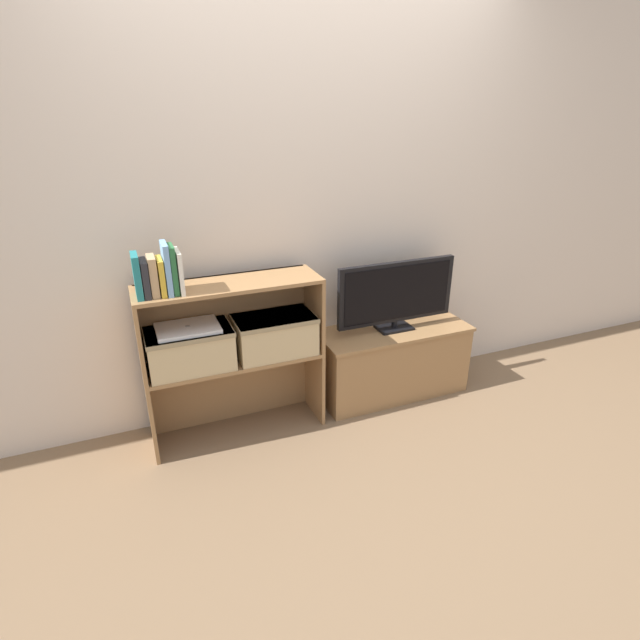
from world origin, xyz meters
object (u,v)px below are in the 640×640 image
at_px(book_skyblue, 167,269).
at_px(book_tan, 153,276).
at_px(storage_basket_right, 274,333).
at_px(book_forest, 173,269).
at_px(book_ivory, 179,271).
at_px(storage_basket_left, 190,347).
at_px(tv_stand, 392,361).
at_px(book_teal, 137,276).
at_px(laptop, 188,328).
at_px(book_mustard, 161,276).
at_px(book_charcoal, 145,278).
at_px(tv, 396,294).

bearing_deg(book_skyblue, book_tan, 180.00).
bearing_deg(storage_basket_right, book_forest, -176.46).
bearing_deg(book_ivory, storage_basket_left, 69.06).
xyz_separation_m(tv_stand, book_skyblue, (-1.33, -0.08, 0.80)).
bearing_deg(storage_basket_right, tv_stand, 3.44).
distance_m(tv_stand, book_skyblue, 1.56).
xyz_separation_m(tv_stand, book_teal, (-1.47, -0.08, 0.79)).
distance_m(book_tan, storage_basket_left, 0.44).
relative_size(book_forest, laptop, 0.75).
distance_m(book_tan, book_forest, 0.10).
xyz_separation_m(book_mustard, book_skyblue, (0.03, -0.00, 0.04)).
relative_size(book_skyblue, book_forest, 1.06).
distance_m(book_ivory, storage_basket_right, 0.64).
relative_size(tv_stand, book_charcoal, 5.46).
relative_size(book_mustard, storage_basket_left, 0.40).
height_order(book_tan, book_mustard, book_tan).
bearing_deg(book_teal, tv_stand, 3.09).
bearing_deg(tv_stand, book_tan, -176.76).
relative_size(book_tan, laptop, 0.61).
xyz_separation_m(tv_stand, laptop, (-1.26, -0.05, 0.47)).
height_order(book_mustard, laptop, book_mustard).
bearing_deg(book_forest, book_mustard, 180.00).
bearing_deg(storage_basket_left, book_charcoal, -169.71).
bearing_deg(book_forest, book_teal, -180.00).
xyz_separation_m(book_teal, laptop, (0.21, 0.03, -0.32)).
bearing_deg(storage_basket_left, book_teal, -171.41).
bearing_deg(book_mustard, book_ivory, -0.00).
height_order(book_skyblue, storage_basket_left, book_skyblue).
bearing_deg(book_mustard, laptop, 17.55).
xyz_separation_m(storage_basket_right, laptop, (-0.46, -0.00, 0.11)).
bearing_deg(book_forest, book_charcoal, -180.00).
bearing_deg(tv_stand, storage_basket_left, -177.82).
xyz_separation_m(book_tan, storage_basket_right, (0.60, 0.03, -0.42)).
bearing_deg(book_charcoal, storage_basket_right, 2.81).
height_order(book_skyblue, storage_basket_right, book_skyblue).
height_order(book_teal, laptop, book_teal).
height_order(tv_stand, storage_basket_right, storage_basket_right).
bearing_deg(book_teal, book_mustard, 0.00).
relative_size(book_tan, book_forest, 0.81).
xyz_separation_m(book_mustard, storage_basket_right, (0.56, 0.03, -0.41)).
distance_m(tv, book_forest, 1.35).
height_order(book_teal, storage_basket_left, book_teal).
xyz_separation_m(book_ivory, storage_basket_right, (0.48, 0.03, -0.43)).
relative_size(book_ivory, storage_basket_right, 0.47).
bearing_deg(book_skyblue, storage_basket_left, 24.42).
distance_m(book_teal, storage_basket_right, 0.79).
relative_size(book_charcoal, book_forest, 0.75).
distance_m(storage_basket_right, laptop, 0.48).
distance_m(tv_stand, book_mustard, 1.57).
height_order(book_forest, storage_basket_left, book_forest).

